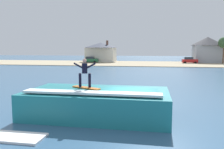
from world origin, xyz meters
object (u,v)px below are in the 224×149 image
Objects in this scene: surfboard at (86,88)px; wave_crest at (97,102)px; surfer at (85,71)px; house_gabled_white at (207,48)px; car_far_shore at (189,60)px; house_with_chimney at (101,51)px; tree_tall_bare at (224,43)px; car_near_shore at (91,60)px.

wave_crest is at bearing 33.14° from surfboard.
surfer is 0.17× the size of house_gabled_white.
house_gabled_white is (5.72, 4.81, 3.33)m from car_far_shore.
surfer is 59.67m from house_with_chimney.
house_with_chimney is 35.66m from tree_tall_bare.
house_with_chimney is (-26.51, 3.57, 2.60)m from car_far_shore.
wave_crest is at bearing -103.87° from car_far_shore.
house_gabled_white reaches higher than surfer.
car_near_shore is at bearing -169.76° from house_gabled_white.
car_near_shore is 0.57× the size of tree_tall_bare.
surfer is at bearing -104.41° from car_far_shore.
car_far_shore is at bearing 75.59° from surfer.
house_gabled_white is (19.79, 59.60, 1.52)m from surfer.
house_gabled_white is at bearing 71.68° from surfboard.
house_gabled_white reaches higher than car_near_shore.
car_far_shore reaches higher than surfboard.
tree_tall_bare is (22.91, 54.70, 4.02)m from surfboard.
surfer is 56.59m from car_far_shore.
car_near_shore reaches higher than wave_crest.
tree_tall_bare reaches higher than wave_crest.
surfboard is at bearing -104.35° from car_far_shore.
surfboard is at bearing -112.72° from tree_tall_bare.
surfer is 0.23× the size of tree_tall_bare.
house_gabled_white is (19.15, 59.20, 3.45)m from wave_crest.
tree_tall_bare reaches higher than surfboard.
house_with_chimney is (-12.50, 58.34, 1.76)m from surfboard.
car_far_shore is 10.14m from tree_tall_bare.
wave_crest is 59.48m from house_with_chimney.
wave_crest is 55.13m from car_near_shore.
car_far_shore is 0.39× the size of house_with_chimney.
tree_tall_bare reaches higher than house_with_chimney.
house_gabled_white is (19.73, 59.58, 2.50)m from surfboard.
car_near_shore is 37.79m from tree_tall_bare.
tree_tall_bare is at bearing -5.87° from house_with_chimney.
surfboard is at bearing -74.76° from car_near_shore.
tree_tall_bare is (35.40, -3.64, 2.26)m from house_with_chimney.
car_far_shore is at bearing -7.67° from house_with_chimney.
surfboard is at bearing -146.86° from wave_crest.
car_near_shore is at bearing 105.24° from surfboard.
tree_tall_bare is (8.90, -0.07, 4.86)m from car_far_shore.
wave_crest is at bearing -74.08° from car_near_shore.
tree_tall_bare is at bearing 67.65° from wave_crest.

